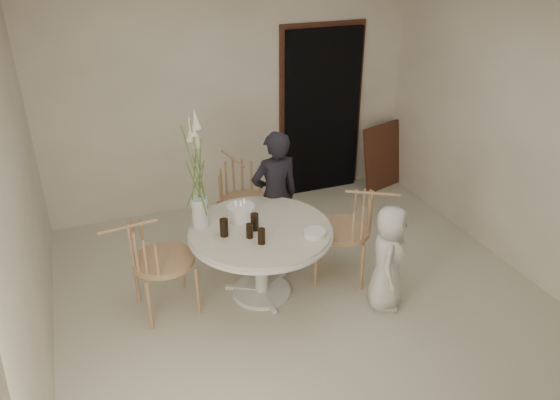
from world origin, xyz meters
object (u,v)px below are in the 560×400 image
object	(u,v)px
chair_far	(239,190)
birthday_cake	(241,212)
chair_left	(147,255)
flower_vase	(198,183)
chair_right	(356,222)
girl	(275,197)
boy	(388,258)
table	(261,239)

from	to	relation	value
chair_far	birthday_cake	xyz separation A→B (m)	(-0.22, -0.79, 0.17)
birthday_cake	chair_far	bearing A→B (deg)	74.38
chair_left	chair_far	bearing A→B (deg)	-57.02
birthday_cake	flower_vase	size ratio (longest dim) A/B	0.23
birthday_cake	chair_right	bearing A→B (deg)	-15.86
chair_right	birthday_cake	distance (m)	1.12
chair_left	girl	size ratio (longest dim) A/B	0.68
boy	birthday_cake	size ratio (longest dim) A/B	3.89
chair_right	boy	distance (m)	0.53
chair_left	birthday_cake	xyz separation A→B (m)	(0.91, 0.16, 0.17)
chair_left	chair_right	bearing A→B (deg)	-101.08
boy	birthday_cake	world-z (taller)	boy
chair_right	flower_vase	size ratio (longest dim) A/B	0.86
boy	girl	bearing A→B (deg)	62.88
birthday_cake	chair_left	bearing A→B (deg)	-170.28
chair_left	table	bearing A→B (deg)	-101.90
chair_far	chair_right	xyz separation A→B (m)	(0.85, -1.09, 0.00)
chair_right	boy	bearing A→B (deg)	36.93
chair_right	chair_left	size ratio (longest dim) A/B	1.01
chair_far	chair_left	size ratio (longest dim) A/B	1.01
boy	flower_vase	xyz separation A→B (m)	(-1.52, 0.80, 0.65)
table	birthday_cake	size ratio (longest dim) A/B	5.05
girl	birthday_cake	xyz separation A→B (m)	(-0.47, -0.34, 0.09)
birthday_cake	table	bearing A→B (deg)	-66.48
table	chair_far	xyz separation A→B (m)	(0.11, 1.03, 0.01)
birthday_cake	flower_vase	xyz separation A→B (m)	(-0.39, -0.02, 0.37)
chair_right	boy	xyz separation A→B (m)	(0.06, -0.51, -0.12)
chair_far	table	bearing A→B (deg)	-107.18
chair_right	flower_vase	distance (m)	1.58
chair_far	birthday_cake	distance (m)	0.83
girl	boy	world-z (taller)	girl
chair_far	flower_vase	bearing A→B (deg)	-138.25
boy	birthday_cake	bearing A→B (deg)	87.43
chair_left	birthday_cake	distance (m)	0.94
chair_right	chair_left	distance (m)	1.98
table	flower_vase	world-z (taller)	flower_vase
chair_far	girl	world-z (taller)	girl
chair_left	girl	distance (m)	1.47
birthday_cake	flower_vase	world-z (taller)	flower_vase
boy	flower_vase	world-z (taller)	flower_vase
chair_far	girl	size ratio (longest dim) A/B	0.69
chair_far	birthday_cake	world-z (taller)	chair_far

